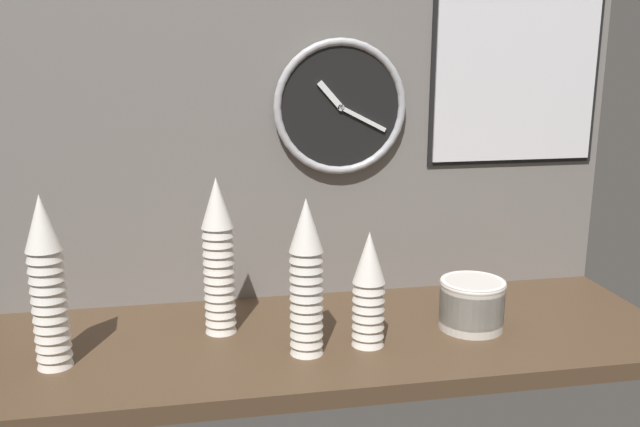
# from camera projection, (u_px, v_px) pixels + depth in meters

# --- Properties ---
(ground_plane) EXTENTS (1.60, 0.56, 0.04)m
(ground_plane) POSITION_uv_depth(u_px,v_px,m) (332.00, 339.00, 1.59)
(ground_plane) COLOR #4C3826
(wall_tiled_back) EXTENTS (1.60, 0.03, 1.05)m
(wall_tiled_back) POSITION_uv_depth(u_px,v_px,m) (312.00, 97.00, 1.71)
(wall_tiled_back) COLOR slate
(wall_tiled_back) RESTS_ON ground_plane
(cup_stack_far_left) EXTENTS (0.07, 0.07, 0.37)m
(cup_stack_far_left) POSITION_uv_depth(u_px,v_px,m) (47.00, 283.00, 1.37)
(cup_stack_far_left) COLOR white
(cup_stack_far_left) RESTS_ON ground_plane
(cup_stack_center) EXTENTS (0.07, 0.07, 0.35)m
(cup_stack_center) POSITION_uv_depth(u_px,v_px,m) (306.00, 277.00, 1.43)
(cup_stack_center) COLOR white
(cup_stack_center) RESTS_ON ground_plane
(cup_stack_center_left) EXTENTS (0.07, 0.07, 0.37)m
(cup_stack_center_left) POSITION_uv_depth(u_px,v_px,m) (218.00, 256.00, 1.54)
(cup_stack_center_left) COLOR white
(cup_stack_center_left) RESTS_ON ground_plane
(cup_stack_center_right) EXTENTS (0.07, 0.07, 0.26)m
(cup_stack_center_right) POSITION_uv_depth(u_px,v_px,m) (369.00, 289.00, 1.48)
(cup_stack_center_right) COLOR white
(cup_stack_center_right) RESTS_ON ground_plane
(bowl_stack_right) EXTENTS (0.15, 0.15, 0.12)m
(bowl_stack_right) POSITION_uv_depth(u_px,v_px,m) (472.00, 303.00, 1.59)
(bowl_stack_right) COLOR beige
(bowl_stack_right) RESTS_ON ground_plane
(wall_clock) EXTENTS (0.34, 0.03, 0.34)m
(wall_clock) POSITION_uv_depth(u_px,v_px,m) (340.00, 107.00, 1.70)
(wall_clock) COLOR black
(menu_board) EXTENTS (0.47, 0.01, 0.61)m
(menu_board) POSITION_uv_depth(u_px,v_px,m) (518.00, 47.00, 1.76)
(menu_board) COLOR black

